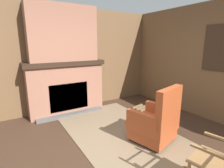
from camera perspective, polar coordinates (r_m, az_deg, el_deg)
ground_plane at (r=2.84m, az=2.85°, el=-24.84°), size 14.00×14.00×0.00m
wood_panel_wall_left at (r=4.72m, az=-16.13°, el=7.50°), size 0.06×5.93×2.65m
fireplace_hearth at (r=4.58m, az=-14.68°, el=-1.07°), size 0.65×1.94×1.32m
chimney_breast at (r=4.47m, az=-15.74°, el=15.62°), size 0.39×1.62×1.31m
area_rug at (r=3.46m, az=5.18°, el=-17.09°), size 3.54×1.80×0.01m
armchair at (r=3.27m, az=13.97°, el=-12.24°), size 0.84×0.84×1.05m
rocking_chair at (r=2.47m, az=31.34°, el=-21.66°), size 0.86×0.57×1.19m
firewood_stack at (r=4.71m, az=9.40°, el=-8.00°), size 0.44×0.48×0.12m
oil_lamp_vase at (r=4.43m, az=-19.76°, el=8.01°), size 0.11×0.11×0.25m
storage_case at (r=4.66m, az=-10.35°, el=8.58°), size 0.13×0.24×0.14m
decorative_plate_on_mantel at (r=4.51m, az=-16.66°, el=8.87°), size 0.07×0.27×0.27m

